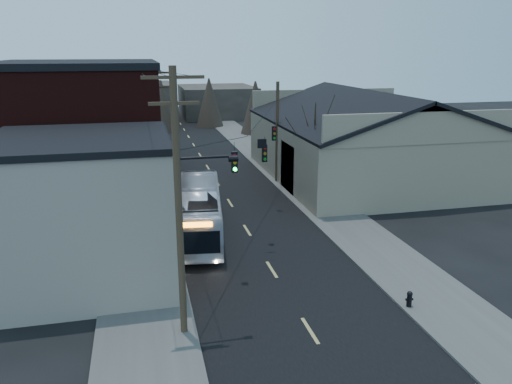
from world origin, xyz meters
TOP-DOWN VIEW (x-y plane):
  - ground at (0.00, 0.00)m, footprint 160.00×160.00m
  - road_surface at (0.00, 30.00)m, footprint 9.00×110.00m
  - sidewalk_left at (-6.50, 30.00)m, footprint 4.00×110.00m
  - sidewalk_right at (6.50, 30.00)m, footprint 4.00×110.00m
  - building_clapboard at (-9.00, 9.00)m, footprint 8.00×8.00m
  - building_brick at (-10.00, 20.00)m, footprint 10.00×12.00m
  - building_left_far at (-9.50, 36.00)m, footprint 9.00×14.00m
  - warehouse at (13.00, 25.00)m, footprint 16.16×20.60m
  - building_far_left at (-6.00, 65.00)m, footprint 10.00×12.00m
  - building_far_right at (7.00, 70.00)m, footprint 12.00×14.00m
  - bare_tree at (6.50, 20.00)m, footprint 0.40×0.40m
  - utility_lines at (-3.11, 24.14)m, footprint 11.24×45.28m
  - bus at (-3.00, 14.07)m, footprint 3.96×11.24m
  - parked_car at (-4.30, 37.21)m, footprint 1.75×4.21m
  - fire_hydrant at (4.85, 2.72)m, footprint 0.34×0.25m

SIDE VIEW (x-z plane):
  - ground at x=0.00m, z-range 0.00..0.00m
  - road_surface at x=0.00m, z-range 0.00..0.02m
  - sidewalk_left at x=-6.50m, z-range 0.00..0.12m
  - sidewalk_right at x=6.50m, z-range 0.00..0.12m
  - fire_hydrant at x=4.85m, z-range 0.14..0.86m
  - parked_car at x=-4.30m, z-range 0.00..1.35m
  - bus at x=-3.00m, z-range 0.00..3.06m
  - building_far_right at x=7.00m, z-range 0.00..5.00m
  - warehouse at x=13.00m, z-range -1.17..6.56m
  - building_far_left at x=-6.00m, z-range 0.00..6.00m
  - building_clapboard at x=-9.00m, z-range 0.00..7.00m
  - building_left_far at x=-9.50m, z-range 0.00..7.00m
  - bare_tree at x=6.50m, z-range 0.00..7.20m
  - utility_lines at x=-3.11m, z-range -0.30..10.20m
  - building_brick at x=-10.00m, z-range 0.00..10.00m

